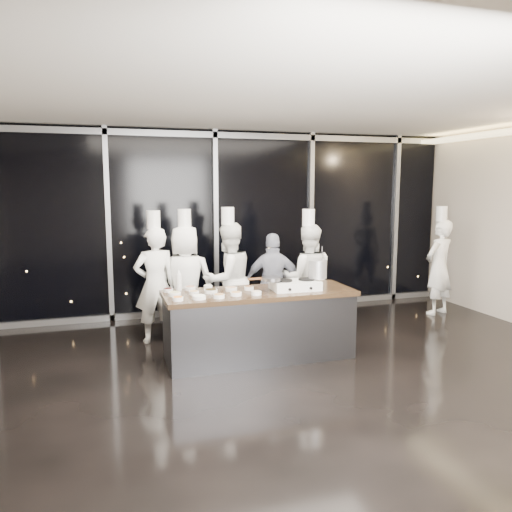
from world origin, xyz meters
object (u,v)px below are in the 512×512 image
(chef_left, at_px, (186,281))
(chef_right, at_px, (308,278))
(frying_pan, at_px, (271,279))
(chef_far_left, at_px, (155,283))
(guest, at_px, (273,283))
(demo_counter, at_px, (259,324))
(stock_pot, at_px, (318,269))
(chef_center, at_px, (228,279))
(stove, at_px, (295,285))
(chef_side, at_px, (439,266))

(chef_left, distance_m, chef_right, 1.85)
(frying_pan, xyz_separation_m, chef_far_left, (-1.35, 1.17, -0.21))
(chef_far_left, height_order, guest, chef_far_left)
(demo_counter, relative_size, stock_pot, 10.25)
(chef_far_left, xyz_separation_m, guest, (1.77, -0.09, -0.09))
(chef_far_left, height_order, chef_center, chef_center)
(frying_pan, relative_size, chef_far_left, 0.24)
(chef_left, bearing_deg, stock_pot, 151.15)
(guest, bearing_deg, stove, 102.01)
(demo_counter, height_order, stove, stove)
(demo_counter, distance_m, frying_pan, 0.63)
(chef_far_left, relative_size, chef_center, 0.98)
(chef_center, height_order, chef_right, chef_center)
(stove, xyz_separation_m, chef_side, (3.22, 1.30, -0.11))
(chef_far_left, distance_m, chef_right, 2.29)
(chef_right, bearing_deg, stove, 74.62)
(chef_center, height_order, guest, chef_center)
(chef_far_left, distance_m, chef_left, 0.45)
(chef_right, bearing_deg, demo_counter, 56.65)
(demo_counter, xyz_separation_m, chef_side, (3.69, 1.24, 0.40))
(frying_pan, distance_m, stock_pot, 0.65)
(chef_left, bearing_deg, chef_center, -174.85)
(stove, xyz_separation_m, chef_right, (0.60, 1.00, -0.12))
(demo_counter, bearing_deg, guest, 61.60)
(chef_side, bearing_deg, guest, -16.32)
(chef_right, relative_size, chef_side, 1.00)
(chef_center, bearing_deg, guest, 151.49)
(chef_far_left, relative_size, chef_side, 1.00)
(stove, distance_m, stock_pot, 0.37)
(chef_left, bearing_deg, chef_far_left, 18.65)
(demo_counter, xyz_separation_m, stove, (0.47, -0.07, 0.51))
(guest, bearing_deg, chef_center, 8.55)
(chef_far_left, distance_m, chef_center, 1.08)
(demo_counter, relative_size, guest, 1.60)
(demo_counter, bearing_deg, frying_pan, -21.30)
(chef_center, bearing_deg, chef_side, 161.06)
(chef_side, bearing_deg, demo_counter, -1.61)
(stove, relative_size, chef_right, 0.33)
(guest, bearing_deg, frying_pan, 85.22)
(chef_left, bearing_deg, chef_side, -168.84)
(stock_pot, xyz_separation_m, chef_center, (-0.91, 1.20, -0.30))
(frying_pan, bearing_deg, stove, -0.06)
(chef_center, bearing_deg, stove, 96.14)
(demo_counter, xyz_separation_m, stock_pot, (0.78, -0.08, 0.71))
(frying_pan, height_order, chef_center, chef_center)
(stove, xyz_separation_m, chef_left, (-1.23, 1.25, -0.11))
(demo_counter, bearing_deg, stock_pot, -5.79)
(chef_far_left, bearing_deg, chef_right, 168.38)
(chef_far_left, bearing_deg, chef_center, 173.43)
(stock_pot, distance_m, chef_right, 1.10)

